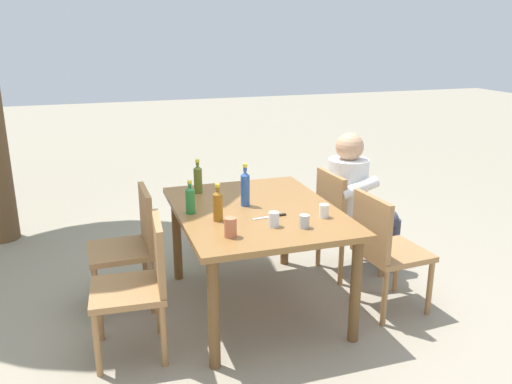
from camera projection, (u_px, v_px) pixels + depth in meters
ground_plane at (256, 305)px, 3.87m from camera, size 24.00×24.00×0.00m
dining_table at (256, 221)px, 3.67m from camera, size 1.41×1.08×0.76m
chair_near_right at (343, 217)px, 4.26m from camera, size 0.46×0.46×0.87m
chair_far_left at (141, 280)px, 3.18m from camera, size 0.47×0.47×0.87m
chair_near_left at (384, 247)px, 3.68m from camera, size 0.47×0.47×0.87m
chair_far_right at (131, 242)px, 3.77m from camera, size 0.45×0.45×0.87m
person_in_white_shirt at (356, 196)px, 4.24m from camera, size 0.47×0.61×1.18m
bottle_olive at (198, 179)px, 3.97m from camera, size 0.06×0.06×0.26m
bottle_blue at (245, 188)px, 3.67m from camera, size 0.06×0.06×0.30m
bottle_amber at (218, 205)px, 3.39m from camera, size 0.06×0.06×0.25m
bottle_green at (190, 199)px, 3.52m from camera, size 0.06×0.06×0.23m
cup_terracotta at (230, 227)px, 3.13m from camera, size 0.08×0.08×0.12m
cup_steel at (304, 221)px, 3.28m from camera, size 0.06×0.06×0.08m
cup_glass at (273, 219)px, 3.30m from camera, size 0.07×0.07×0.09m
cup_white at (324, 211)px, 3.47m from camera, size 0.06×0.06×0.09m
table_knife at (272, 216)px, 3.48m from camera, size 0.04×0.24×0.01m
backpack_by_near_side at (221, 223)px, 4.89m from camera, size 0.31×0.22×0.46m
backpack_by_far_side at (233, 228)px, 4.88m from camera, size 0.34×0.20×0.39m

